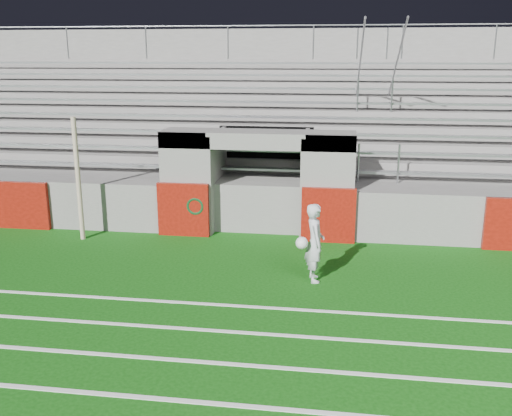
# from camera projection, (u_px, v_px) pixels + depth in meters

# --- Properties ---
(ground) EXTENTS (90.00, 90.00, 0.00)m
(ground) POSITION_uv_depth(u_px,v_px,m) (233.00, 284.00, 11.36)
(ground) COLOR #0E480C
(ground) RESTS_ON ground
(field_post) EXTENTS (0.12, 0.12, 3.01)m
(field_post) POSITION_uv_depth(u_px,v_px,m) (78.00, 179.00, 13.75)
(field_post) COLOR #C1AA8F
(field_post) RESTS_ON ground
(stadium_structure) EXTENTS (26.00, 8.48, 5.42)m
(stadium_structure) POSITION_uv_depth(u_px,v_px,m) (277.00, 147.00, 18.58)
(stadium_structure) COLOR slate
(stadium_structure) RESTS_ON ground
(goalkeeper_with_ball) EXTENTS (0.62, 0.69, 1.60)m
(goalkeeper_with_ball) POSITION_uv_depth(u_px,v_px,m) (314.00, 243.00, 11.35)
(goalkeeper_with_ball) COLOR silver
(goalkeeper_with_ball) RESTS_ON ground
(hose_coil) EXTENTS (0.49, 0.14, 0.57)m
(hose_coil) POSITION_uv_depth(u_px,v_px,m) (196.00, 208.00, 14.16)
(hose_coil) COLOR #0C3F19
(hose_coil) RESTS_ON ground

